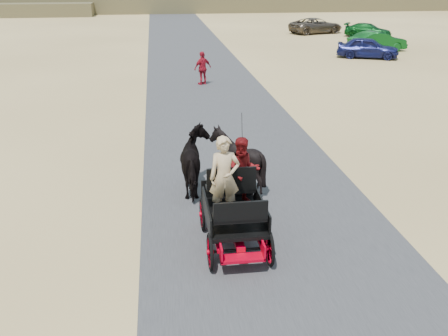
{
  "coord_description": "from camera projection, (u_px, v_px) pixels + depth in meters",
  "views": [
    {
      "loc": [
        -2.45,
        -9.64,
        5.77
      ],
      "look_at": [
        -0.93,
        1.57,
        1.2
      ],
      "focal_mm": 40.0,
      "sensor_mm": 36.0,
      "label": 1
    }
  ],
  "objects": [
    {
      "name": "pedestrian",
      "position": [
        203.0,
        68.0,
        26.0
      ],
      "size": [
        1.09,
        0.85,
        1.73
      ],
      "primitive_type": "imported",
      "rotation": [
        0.0,
        0.0,
        3.63
      ],
      "color": "maroon",
      "rests_on": "ground"
    },
    {
      "name": "car_b",
      "position": [
        377.0,
        42.0,
        36.32
      ],
      "size": [
        4.54,
        2.39,
        1.42
      ],
      "primitive_type": "imported",
      "rotation": [
        0.0,
        0.0,
        1.78
      ],
      "color": "#0C4C19",
      "rests_on": "ground"
    },
    {
      "name": "car_c",
      "position": [
        368.0,
        30.0,
        43.88
      ],
      "size": [
        4.29,
        3.61,
        1.18
      ],
      "primitive_type": "imported",
      "rotation": [
        0.0,
        0.0,
        0.99
      ],
      "color": "#0C4C19",
      "rests_on": "ground"
    },
    {
      "name": "ground",
      "position": [
        274.0,
        241.0,
        11.32
      ],
      "size": [
        140.0,
        140.0,
        0.0
      ],
      "primitive_type": "plane",
      "color": "tan"
    },
    {
      "name": "horse_right",
      "position": [
        237.0,
        160.0,
        13.68
      ],
      "size": [
        1.37,
        1.54,
        1.7
      ],
      "primitive_type": "imported",
      "rotation": [
        0.0,
        0.0,
        3.14
      ],
      "color": "black",
      "rests_on": "ground"
    },
    {
      "name": "horse_left",
      "position": [
        197.0,
        162.0,
        13.55
      ],
      "size": [
        0.91,
        2.01,
        1.7
      ],
      "primitive_type": "imported",
      "rotation": [
        0.0,
        0.0,
        3.14
      ],
      "color": "black",
      "rests_on": "ground"
    },
    {
      "name": "driver_man",
      "position": [
        224.0,
        177.0,
        10.59
      ],
      "size": [
        0.66,
        0.43,
        1.8
      ],
      "primitive_type": "imported",
      "color": "tan",
      "rests_on": "carriage"
    },
    {
      "name": "road",
      "position": [
        274.0,
        240.0,
        11.32
      ],
      "size": [
        6.0,
        140.0,
        0.01
      ],
      "primitive_type": "cube",
      "color": "#38383A",
      "rests_on": "ground"
    },
    {
      "name": "car_d",
      "position": [
        316.0,
        26.0,
        46.32
      ],
      "size": [
        5.49,
        3.71,
        1.4
      ],
      "primitive_type": "imported",
      "rotation": [
        0.0,
        0.0,
        1.87
      ],
      "color": "brown",
      "rests_on": "ground"
    },
    {
      "name": "ridge_far",
      "position": [
        171.0,
        3.0,
        67.83
      ],
      "size": [
        140.0,
        6.0,
        2.4
      ],
      "primitive_type": "cube",
      "color": "brown",
      "rests_on": "ground"
    },
    {
      "name": "car_a",
      "position": [
        368.0,
        48.0,
        33.72
      ],
      "size": [
        4.39,
        3.11,
        1.39
      ],
      "primitive_type": "imported",
      "rotation": [
        0.0,
        0.0,
        1.16
      ],
      "color": "navy",
      "rests_on": "ground"
    },
    {
      "name": "passenger_woman",
      "position": [
        243.0,
        171.0,
        11.2
      ],
      "size": [
        0.77,
        0.6,
        1.58
      ],
      "primitive_type": "imported",
      "color": "#660C0F",
      "rests_on": "carriage"
    },
    {
      "name": "carriage",
      "position": [
        234.0,
        230.0,
        11.04
      ],
      "size": [
        1.3,
        2.4,
        0.72
      ],
      "primitive_type": null,
      "color": "black",
      "rests_on": "ground"
    }
  ]
}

